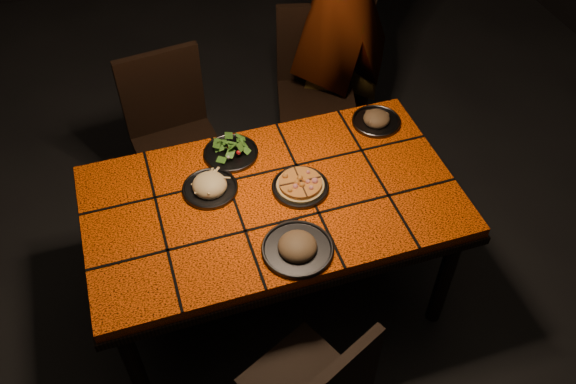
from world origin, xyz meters
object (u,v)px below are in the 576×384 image
object	(u,v)px
diner	(341,2)
plate_pizza	(300,186)
chair_far_right	(316,79)
plate_pasta	(210,187)
chair_far_left	(173,129)
dining_table	(272,209)

from	to	relation	value
diner	plate_pizza	size ratio (longest dim) A/B	7.70
chair_far_right	plate_pizza	distance (m)	1.08
chair_far_right	plate_pasta	bearing A→B (deg)	-118.31
chair_far_left	plate_pasta	distance (m)	0.72
chair_far_right	plate_pasta	xyz separation A→B (m)	(-0.80, -0.85, 0.22)
chair_far_left	diner	bearing A→B (deg)	7.54
dining_table	diner	distance (m)	1.33
diner	chair_far_left	bearing A→B (deg)	-0.15
diner	plate_pasta	xyz separation A→B (m)	(-0.97, -0.95, -0.19)
chair_far_right	diner	size ratio (longest dim) A/B	0.50
plate_pizza	plate_pasta	world-z (taller)	plate_pasta
plate_pasta	dining_table	bearing A→B (deg)	-26.40
dining_table	plate_pasta	xyz separation A→B (m)	(-0.24, 0.12, 0.10)
chair_far_right	diner	world-z (taller)	diner
dining_table	plate_pizza	size ratio (longest dim) A/B	6.47
dining_table	chair_far_right	distance (m)	1.13
chair_far_left	diner	world-z (taller)	diner
diner	plate_pizza	distance (m)	1.23
chair_far_right	plate_pizza	size ratio (longest dim) A/B	3.87
chair_far_left	plate_pasta	bearing A→B (deg)	-91.35
chair_far_left	plate_pasta	xyz separation A→B (m)	(0.06, -0.69, 0.22)
dining_table	chair_far_left	size ratio (longest dim) A/B	1.69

